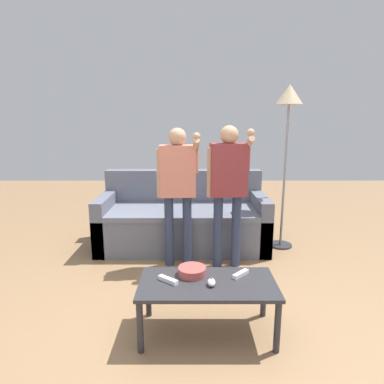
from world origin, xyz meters
name	(u,v)px	position (x,y,z in m)	size (l,w,h in m)	color
ground_plane	(192,317)	(0.00, 0.00, 0.00)	(12.00, 12.00, 0.00)	#93704C
couch	(183,220)	(-0.11, 1.56, 0.31)	(2.00, 0.90, 0.89)	slate
coffee_table	(208,289)	(0.11, -0.18, 0.34)	(0.97, 0.48, 0.40)	#2D2D33
snack_bowl	(192,271)	(0.00, -0.07, 0.43)	(0.21, 0.21, 0.06)	#B24C47
game_remote_nunchuk	(212,282)	(0.13, -0.23, 0.42)	(0.06, 0.09, 0.05)	white
floor_lamp	(288,110)	(1.09, 1.50, 1.63)	(0.30, 0.30, 1.91)	#2D2D33
player_right	(228,180)	(0.37, 0.93, 0.92)	(0.44, 0.28, 1.47)	#2D3856
player_center	(178,181)	(-0.15, 0.96, 0.91)	(0.44, 0.28, 1.44)	#2D3856
game_remote_wand_near	(241,274)	(0.36, -0.09, 0.41)	(0.14, 0.13, 0.03)	white
game_remote_wand_far	(168,280)	(-0.17, -0.18, 0.41)	(0.15, 0.13, 0.03)	white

